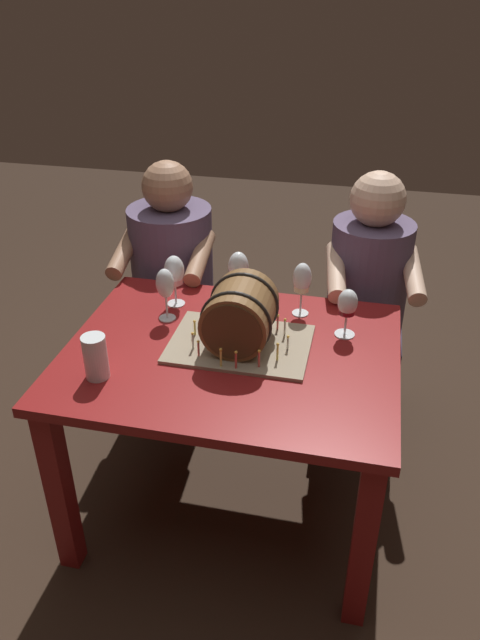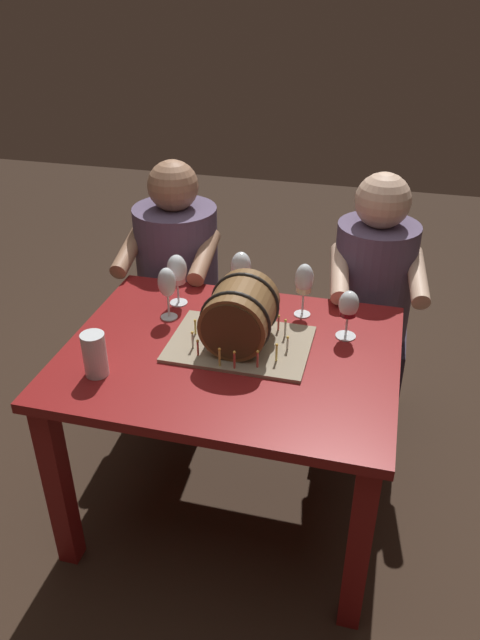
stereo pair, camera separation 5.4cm
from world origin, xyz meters
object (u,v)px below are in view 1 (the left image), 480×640
object	(u,v)px
wine_glass_rose	(174,273)
person_seated_right	(364,315)
beer_pint	(96,359)
wine_glass_white	(302,280)
person_seated_left	(174,293)
wine_glass_empty	(165,285)
dining_table	(231,380)
wine_glass_amber	(238,269)
barrel_cake	(240,318)
wine_glass_red	(347,305)

from	to	relation	value
wine_glass_rose	person_seated_right	xyz separation A→B (m)	(0.70, 0.40, -0.32)
beer_pint	person_seated_right	size ratio (longest dim) A/B	0.13
wine_glass_white	beer_pint	xyz separation A→B (m)	(-0.57, -0.53, -0.07)
person_seated_left	wine_glass_rose	bearing A→B (deg)	-69.48
beer_pint	wine_glass_rose	bearing A→B (deg)	78.99
person_seated_left	person_seated_right	bearing A→B (deg)	-0.02
wine_glass_empty	person_seated_right	size ratio (longest dim) A/B	0.17
dining_table	wine_glass_empty	size ratio (longest dim) A/B	5.56
wine_glass_amber	wine_glass_rose	bearing A→B (deg)	-160.40
person_seated_right	barrel_cake	bearing A→B (deg)	-122.71
wine_glass_red	beer_pint	distance (m)	0.85
wine_glass_amber	person_seated_left	size ratio (longest dim) A/B	0.18
wine_glass_rose	person_seated_right	size ratio (longest dim) A/B	0.17
barrel_cake	wine_glass_rose	bearing A→B (deg)	142.76
beer_pint	dining_table	bearing A→B (deg)	32.07
beer_pint	person_seated_right	distance (m)	1.23
dining_table	wine_glass_empty	bearing A→B (deg)	150.74
wine_glass_white	wine_glass_red	xyz separation A→B (m)	(0.17, -0.11, -0.02)
dining_table	wine_glass_rose	size ratio (longest dim) A/B	5.56
wine_glass_empty	beer_pint	world-z (taller)	wine_glass_empty
barrel_cake	person_seated_right	xyz separation A→B (m)	(0.40, 0.63, -0.30)
dining_table	wine_glass_red	bearing A→B (deg)	26.72
wine_glass_amber	wine_glass_empty	world-z (taller)	wine_glass_amber
wine_glass_rose	wine_glass_white	size ratio (longest dim) A/B	0.97
wine_glass_white	person_seated_left	world-z (taller)	person_seated_left
beer_pint	person_seated_right	world-z (taller)	person_seated_right
wine_glass_rose	wine_glass_white	world-z (taller)	wine_glass_white
wine_glass_white	beer_pint	bearing A→B (deg)	-136.99
wine_glass_amber	person_seated_right	bearing A→B (deg)	33.96
person_seated_right	dining_table	bearing A→B (deg)	-122.67
wine_glass_empty	wine_glass_red	distance (m)	0.64
wine_glass_amber	wine_glass_rose	size ratio (longest dim) A/B	1.01
person_seated_left	wine_glass_empty	bearing A→B (deg)	-73.42
dining_table	barrel_cake	xyz separation A→B (m)	(0.02, 0.04, 0.23)
wine_glass_white	wine_glass_red	size ratio (longest dim) A/B	1.16
beer_pint	person_seated_left	distance (m)	0.93
wine_glass_rose	wine_glass_red	bearing A→B (deg)	-7.21
wine_glass_white	person_seated_left	distance (m)	0.79
wine_glass_empty	person_seated_right	world-z (taller)	person_seated_right
wine_glass_empty	person_seated_right	bearing A→B (deg)	36.18
wine_glass_white	person_seated_right	world-z (taller)	person_seated_right
wine_glass_empty	person_seated_left	bearing A→B (deg)	106.58
wine_glass_rose	wine_glass_amber	bearing A→B (deg)	19.60
person_seated_left	person_seated_right	size ratio (longest dim) A/B	0.99
barrel_cake	dining_table	bearing A→B (deg)	-122.06
dining_table	beer_pint	size ratio (longest dim) A/B	7.60
person_seated_right	wine_glass_empty	bearing A→B (deg)	-143.82
wine_glass_empty	beer_pint	size ratio (longest dim) A/B	1.37
barrel_cake	wine_glass_red	xyz separation A→B (m)	(0.34, 0.15, 0.01)
wine_glass_white	beer_pint	size ratio (longest dim) A/B	1.40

